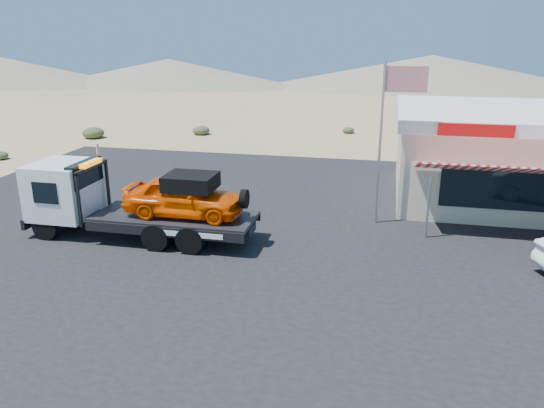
% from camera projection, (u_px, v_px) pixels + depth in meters
% --- Properties ---
extents(ground, '(120.00, 120.00, 0.00)m').
position_uv_depth(ground, '(223.00, 258.00, 17.20)').
color(ground, olive).
rests_on(ground, ground).
extents(asphalt_lot, '(32.00, 24.00, 0.02)m').
position_uv_depth(asphalt_lot, '(300.00, 231.00, 19.57)').
color(asphalt_lot, black).
rests_on(asphalt_lot, ground).
extents(tow_truck, '(8.02, 2.38, 2.68)m').
position_uv_depth(tow_truck, '(134.00, 198.00, 18.56)').
color(tow_truck, black).
rests_on(tow_truck, asphalt_lot).
extents(jerky_store, '(10.40, 9.97, 3.90)m').
position_uv_depth(jerky_store, '(518.00, 154.00, 22.76)').
color(jerky_store, beige).
rests_on(jerky_store, asphalt_lot).
extents(flagpole, '(1.55, 0.10, 6.00)m').
position_uv_depth(flagpole, '(388.00, 126.00, 19.20)').
color(flagpole, '#99999E').
rests_on(flagpole, asphalt_lot).
extents(desert_scrub, '(25.10, 32.61, 0.79)m').
position_uv_depth(desert_scrub, '(35.00, 161.00, 28.79)').
color(desert_scrub, '#2D3B20').
rests_on(desert_scrub, ground).
extents(distant_hills, '(126.00, 48.00, 4.20)m').
position_uv_depth(distant_hills, '(278.00, 73.00, 69.82)').
color(distant_hills, '#726B59').
rests_on(distant_hills, ground).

